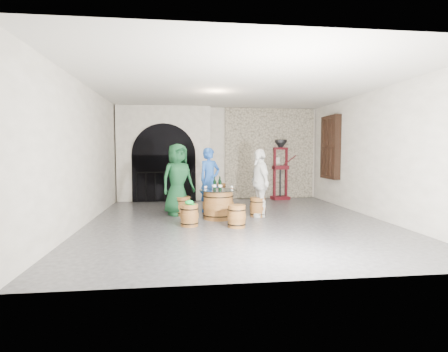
{
  "coord_description": "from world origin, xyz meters",
  "views": [
    {
      "loc": [
        -1.3,
        -8.25,
        1.66
      ],
      "look_at": [
        -0.25,
        0.46,
        1.05
      ],
      "focal_mm": 28.0,
      "sensor_mm": 36.0,
      "label": 1
    }
  ],
  "objects": [
    {
      "name": "side_barrel",
      "position": [
        -0.06,
        3.38,
        0.3
      ],
      "size": [
        0.45,
        0.45,
        0.6
      ],
      "rotation": [
        0.0,
        0.0,
        0.38
      ],
      "color": "brown",
      "rests_on": "ground"
    },
    {
      "name": "green_cap",
      "position": [
        -1.15,
        -0.5,
        0.53
      ],
      "size": [
        0.24,
        0.19,
        0.11
      ],
      "color": "#0D9932",
      "rests_on": "barrel_stool_near_left"
    },
    {
      "name": "arched_opening",
      "position": [
        -1.9,
        3.74,
        1.58
      ],
      "size": [
        3.1,
        0.6,
        3.19
      ],
      "color": "beige",
      "rests_on": "ground"
    },
    {
      "name": "ceiling",
      "position": [
        0.0,
        0.0,
        3.2
      ],
      "size": [
        8.0,
        8.0,
        0.0
      ],
      "primitive_type": "plane",
      "rotation": [
        3.14,
        0.0,
        0.0
      ],
      "color": "beige",
      "rests_on": "wall_back"
    },
    {
      "name": "control_box",
      "position": [
        2.05,
        3.86,
        1.35
      ],
      "size": [
        0.18,
        0.1,
        0.22
      ],
      "primitive_type": "cube",
      "color": "silver",
      "rests_on": "wall_back"
    },
    {
      "name": "tasting_glass_b",
      "position": [
        -0.09,
        0.25,
        0.77
      ],
      "size": [
        0.05,
        0.05,
        0.1
      ],
      "primitive_type": null,
      "color": "#B25A22",
      "rests_on": "barrel_table"
    },
    {
      "name": "person_white",
      "position": [
        0.66,
        0.46,
        0.87
      ],
      "size": [
        0.56,
        1.06,
        1.74
      ],
      "primitive_type": "imported",
      "rotation": [
        0.0,
        0.0,
        -1.44
      ],
      "color": "white",
      "rests_on": "ground"
    },
    {
      "name": "tasting_glass_f",
      "position": [
        -0.72,
        0.3,
        0.77
      ],
      "size": [
        0.05,
        0.05,
        0.1
      ],
      "primitive_type": null,
      "color": "#B25A22",
      "rests_on": "barrel_table"
    },
    {
      "name": "tasting_glass_e",
      "position": [
        -0.1,
        0.06,
        0.77
      ],
      "size": [
        0.05,
        0.05,
        0.1
      ],
      "primitive_type": null,
      "color": "#B25A22",
      "rests_on": "barrel_table"
    },
    {
      "name": "barrel_stool_far",
      "position": [
        -0.55,
        1.32,
        0.24
      ],
      "size": [
        0.42,
        0.42,
        0.49
      ],
      "color": "brown",
      "rests_on": "ground"
    },
    {
      "name": "shuttered_window",
      "position": [
        3.38,
        2.4,
        1.8
      ],
      "size": [
        0.23,
        1.1,
        2.0
      ],
      "color": "black",
      "rests_on": "wall_right"
    },
    {
      "name": "ground",
      "position": [
        0.0,
        0.0,
        0.0
      ],
      "size": [
        8.0,
        8.0,
        0.0
      ],
      "primitive_type": "plane",
      "color": "#303033",
      "rests_on": "ground"
    },
    {
      "name": "wall_front",
      "position": [
        0.0,
        -4.0,
        1.6
      ],
      "size": [
        8.0,
        0.0,
        8.0
      ],
      "primitive_type": "plane",
      "rotation": [
        -1.57,
        0.0,
        0.0
      ],
      "color": "beige",
      "rests_on": "ground"
    },
    {
      "name": "tasting_glass_d",
      "position": [
        -0.32,
        0.48,
        0.77
      ],
      "size": [
        0.05,
        0.05,
        0.1
      ],
      "primitive_type": null,
      "color": "#B25A22",
      "rests_on": "barrel_table"
    },
    {
      "name": "barrel_stool_near_right",
      "position": [
        -0.12,
        -0.74,
        0.24
      ],
      "size": [
        0.42,
        0.42,
        0.49
      ],
      "color": "brown",
      "rests_on": "ground"
    },
    {
      "name": "tasting_glass_c",
      "position": [
        -0.53,
        0.56,
        0.77
      ],
      "size": [
        0.05,
        0.05,
        0.1
      ],
      "primitive_type": null,
      "color": "#B25A22",
      "rests_on": "barrel_table"
    },
    {
      "name": "wall_back",
      "position": [
        0.0,
        4.0,
        1.6
      ],
      "size": [
        8.0,
        0.0,
        8.0
      ],
      "primitive_type": "plane",
      "rotation": [
        1.57,
        0.0,
        0.0
      ],
      "color": "beige",
      "rests_on": "ground"
    },
    {
      "name": "wine_bottle_left",
      "position": [
        -0.51,
        0.27,
        0.85
      ],
      "size": [
        0.08,
        0.08,
        0.32
      ],
      "color": "black",
      "rests_on": "barrel_table"
    },
    {
      "name": "corking_press",
      "position": [
        2.1,
        3.55,
        1.21
      ],
      "size": [
        0.88,
        0.53,
        2.07
      ],
      "rotation": [
        0.0,
        0.0,
        0.13
      ],
      "color": "#4D0C16",
      "rests_on": "ground"
    },
    {
      "name": "stone_facing_panel",
      "position": [
        1.8,
        3.94,
        1.6
      ],
      "size": [
        3.2,
        0.12,
        3.18
      ],
      "primitive_type": "cube",
      "color": "#ADA28A",
      "rests_on": "ground"
    },
    {
      "name": "wall_right",
      "position": [
        3.5,
        0.0,
        1.6
      ],
      "size": [
        0.0,
        8.0,
        8.0
      ],
      "primitive_type": "plane",
      "rotation": [
        1.57,
        0.0,
        -1.57
      ],
      "color": "beige",
      "rests_on": "ground"
    },
    {
      "name": "barrel_stool_right",
      "position": [
        0.62,
        0.45,
        0.24
      ],
      "size": [
        0.42,
        0.42,
        0.49
      ],
      "color": "brown",
      "rests_on": "ground"
    },
    {
      "name": "wall_left",
      "position": [
        -3.5,
        0.0,
        1.6
      ],
      "size": [
        0.0,
        8.0,
        8.0
      ],
      "primitive_type": "plane",
      "rotation": [
        1.57,
        0.0,
        1.57
      ],
      "color": "beige",
      "rests_on": "ground"
    },
    {
      "name": "wine_bottle_right",
      "position": [
        -0.37,
        0.42,
        0.85
      ],
      "size": [
        0.08,
        0.08,
        0.32
      ],
      "color": "black",
      "rests_on": "barrel_table"
    },
    {
      "name": "barrel_stool_left",
      "position": [
        -1.29,
        0.87,
        0.24
      ],
      "size": [
        0.42,
        0.42,
        0.49
      ],
      "color": "brown",
      "rests_on": "ground"
    },
    {
      "name": "person_green",
      "position": [
        -1.42,
        0.96,
        0.94
      ],
      "size": [
        1.09,
        0.98,
        1.87
      ],
      "primitive_type": "imported",
      "rotation": [
        0.0,
        0.0,
        0.54
      ],
      "color": "#103B1E",
      "rests_on": "ground"
    },
    {
      "name": "tasting_glass_a",
      "position": [
        -0.75,
        0.19,
        0.77
      ],
      "size": [
        0.05,
        0.05,
        0.1
      ],
      "primitive_type": null,
      "color": "#B25A22",
      "rests_on": "barrel_table"
    },
    {
      "name": "barrel_table",
      "position": [
        -0.42,
        0.27,
        0.36
      ],
      "size": [
        0.94,
        0.94,
        0.72
      ],
      "color": "brown",
      "rests_on": "ground"
    },
    {
      "name": "wine_bottle_center",
      "position": [
        -0.38,
        0.21,
        0.85
      ],
      "size": [
        0.08,
        0.08,
        0.32
      ],
      "color": "black",
      "rests_on": "barrel_table"
    },
    {
      "name": "barrel_stool_near_left",
      "position": [
        -1.15,
        -0.5,
        0.24
      ],
      "size": [
        0.42,
        0.42,
        0.49
      ],
      "color": "brown",
      "rests_on": "ground"
    },
    {
      "name": "person_blue",
      "position": [
        -0.55,
        1.32,
        0.89
      ],
      "size": [
        0.77,
        0.68,
        1.77
      ],
      "primitive_type": "imported",
      "rotation": [
        0.0,
        0.0,
        0.51
      ],
      "color": "#1C489B",
      "rests_on": "ground"
    }
  ]
}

